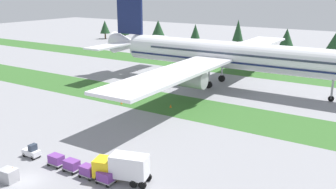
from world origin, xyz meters
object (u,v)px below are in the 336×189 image
(cargo_dolly_second, at_px, (72,165))
(catering_truck, at_px, (122,167))
(taxiway_marker_1, at_px, (121,103))
(ground_crew_marshaller, at_px, (116,162))
(airliner, at_px, (225,54))
(cargo_dolly_lead, at_px, (56,159))
(baggage_tug, at_px, (32,152))
(cargo_dolly_fourth, at_px, (106,177))
(taxiway_marker_0, at_px, (171,106))
(uld_container_1, at_px, (8,175))
(ground_crew_loader, at_px, (13,173))
(cargo_dolly_third, at_px, (88,170))

(cargo_dolly_second, bearing_deg, catering_truck, -78.19)
(taxiway_marker_1, bearing_deg, ground_crew_marshaller, -51.76)
(airliner, height_order, cargo_dolly_lead, airliner)
(cargo_dolly_lead, bearing_deg, baggage_tug, 90.00)
(airliner, xyz_separation_m, taxiway_marker_1, (-11.55, -24.74, -7.53))
(airliner, relative_size, cargo_dolly_fourth, 37.46)
(taxiway_marker_0, bearing_deg, uld_container_1, -91.63)
(cargo_dolly_second, relative_size, ground_crew_loader, 1.26)
(cargo_dolly_lead, xyz_separation_m, ground_crew_marshaller, (7.37, 3.59, 0.03))
(taxiway_marker_1, bearing_deg, cargo_dolly_fourth, -53.83)
(uld_container_1, bearing_deg, ground_crew_marshaller, 46.81)
(cargo_dolly_third, distance_m, catering_truck, 4.67)
(taxiway_marker_0, bearing_deg, cargo_dolly_lead, -88.76)
(taxiway_marker_0, bearing_deg, airliner, 85.40)
(cargo_dolly_third, bearing_deg, cargo_dolly_second, 90.00)
(cargo_dolly_fourth, distance_m, catering_truck, 2.30)
(cargo_dolly_second, xyz_separation_m, uld_container_1, (-4.56, -6.03, -0.10))
(ground_crew_marshaller, bearing_deg, taxiway_marker_0, 131.52)
(cargo_dolly_lead, xyz_separation_m, uld_container_1, (-1.66, -6.03, -0.10))
(ground_crew_marshaller, relative_size, taxiway_marker_0, 2.71)
(cargo_dolly_second, distance_m, catering_truck, 7.42)
(ground_crew_marshaller, xyz_separation_m, taxiway_marker_0, (-8.01, 26.03, -0.63))
(ground_crew_marshaller, bearing_deg, cargo_dolly_lead, -129.63)
(ground_crew_marshaller, height_order, uld_container_1, ground_crew_marshaller)
(catering_truck, relative_size, taxiway_marker_1, 15.04)
(taxiway_marker_1, bearing_deg, catering_truck, -50.24)
(catering_truck, relative_size, taxiway_marker_0, 11.42)
(cargo_dolly_second, bearing_deg, ground_crew_marshaller, -51.28)
(cargo_dolly_lead, bearing_deg, ground_crew_marshaller, -64.06)
(airliner, bearing_deg, cargo_dolly_fourth, 7.75)
(baggage_tug, xyz_separation_m, taxiway_marker_1, (-5.45, 26.23, -0.57))
(airliner, xyz_separation_m, baggage_tug, (-6.10, -50.97, -6.96))
(catering_truck, bearing_deg, cargo_dolly_third, 92.79)
(uld_container_1, distance_m, taxiway_marker_0, 35.67)
(uld_container_1, bearing_deg, cargo_dolly_third, 38.97)
(cargo_dolly_second, height_order, taxiway_marker_0, cargo_dolly_second)
(ground_crew_marshaller, relative_size, ground_crew_loader, 1.00)
(airliner, xyz_separation_m, cargo_dolly_third, (4.72, -50.97, -6.85))
(cargo_dolly_lead, distance_m, taxiway_marker_0, 29.63)
(taxiway_marker_0, bearing_deg, ground_crew_loader, -91.41)
(cargo_dolly_lead, distance_m, cargo_dolly_fourth, 8.70)
(uld_container_1, bearing_deg, cargo_dolly_lead, 74.64)
(airliner, relative_size, ground_crew_marshaller, 47.38)
(cargo_dolly_third, bearing_deg, taxiway_marker_0, 12.24)
(cargo_dolly_third, xyz_separation_m, uld_container_1, (-7.46, -6.03, -0.10))
(cargo_dolly_third, distance_m, ground_crew_loader, 9.11)
(airliner, distance_m, baggage_tug, 51.81)
(catering_truck, relative_size, ground_crew_marshaller, 4.21)
(catering_truck, distance_m, taxiway_marker_1, 32.20)
(taxiway_marker_1, bearing_deg, baggage_tug, -78.27)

